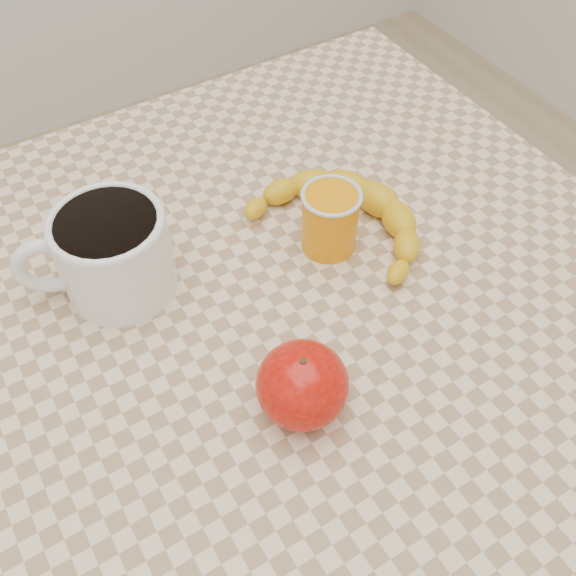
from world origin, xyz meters
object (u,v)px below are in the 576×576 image
table (288,347)px  banana (345,218)px  coffee_mug (111,252)px  orange_juice_glass (330,219)px  apple (302,385)px

table → banana: size_ratio=2.90×
coffee_mug → orange_juice_glass: 0.23m
table → orange_juice_glass: 0.15m
orange_juice_glass → banana: bearing=18.1°
orange_juice_glass → table: bearing=-150.8°
banana → apple: bearing=-150.5°
apple → table: bearing=64.4°
apple → banana: (0.16, 0.16, -0.02)m
coffee_mug → apple: (0.09, -0.22, -0.01)m
table → banana: bearing=26.6°
orange_juice_glass → coffee_mug: bearing=163.6°
orange_juice_glass → banana: (0.03, 0.01, -0.02)m
coffee_mug → orange_juice_glass: size_ratio=2.25×
table → coffee_mug: size_ratio=4.72×
table → coffee_mug: (-0.14, 0.11, 0.14)m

